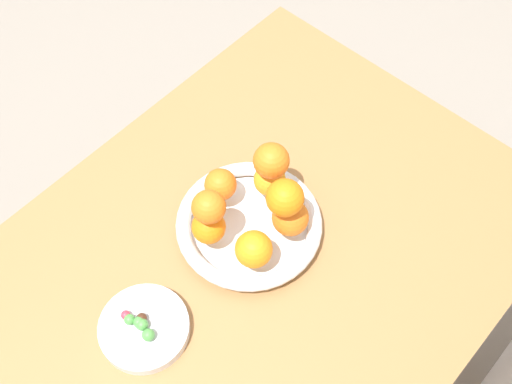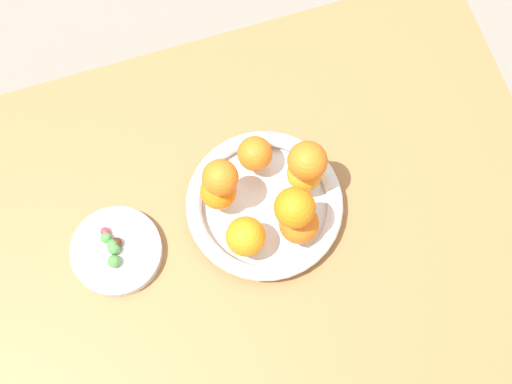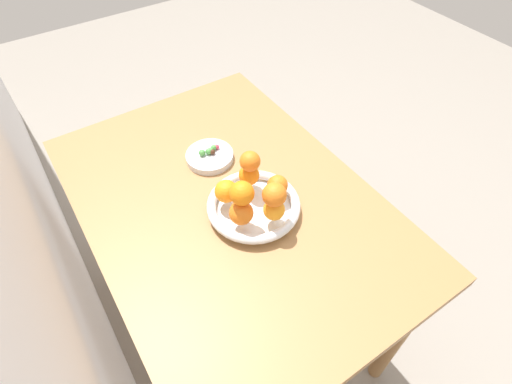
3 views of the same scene
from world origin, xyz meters
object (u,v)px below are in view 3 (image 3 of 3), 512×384
at_px(orange_0, 274,210).
at_px(candy_ball_2, 209,151).
at_px(candy_ball_1, 212,152).
at_px(orange_5, 250,161).
at_px(candy_ball_0, 217,147).
at_px(candy_ball_4, 211,151).
at_px(orange_1, 277,185).
at_px(fruit_bowl, 254,206).
at_px(candy_ball_5, 214,148).
at_px(orange_6, 274,195).
at_px(orange_3, 226,191).
at_px(orange_4, 241,213).
at_px(candy_ball_3, 202,153).
at_px(dining_table, 230,219).
at_px(candy_dish, 210,157).
at_px(orange_2, 249,175).
at_px(orange_7, 242,193).

distance_m(orange_0, candy_ball_2, 0.33).
bearing_deg(candy_ball_1, orange_5, -173.42).
relative_size(candy_ball_0, candy_ball_4, 0.80).
height_order(orange_1, candy_ball_1, orange_1).
xyz_separation_m(fruit_bowl, candy_ball_5, (0.26, -0.02, 0.01)).
relative_size(orange_6, candy_ball_1, 3.54).
xyz_separation_m(orange_3, candy_ball_2, (0.20, -0.06, -0.04)).
relative_size(orange_4, candy_ball_3, 3.05).
height_order(dining_table, orange_5, orange_5).
relative_size(candy_dish, orange_2, 2.52).
bearing_deg(orange_1, orange_0, 138.70).
xyz_separation_m(orange_6, candy_ball_1, (0.32, 0.01, -0.10)).
bearing_deg(orange_3, orange_2, -77.48).
relative_size(orange_0, candy_ball_4, 2.97).
bearing_deg(candy_ball_4, orange_1, -165.55).
bearing_deg(candy_ball_0, orange_4, 162.47).
xyz_separation_m(orange_4, candy_ball_4, (0.29, -0.07, -0.04)).
distance_m(orange_0, orange_3, 0.14).
relative_size(orange_6, orange_7, 0.99).
bearing_deg(orange_2, candy_ball_3, 14.73).
bearing_deg(candy_ball_2, orange_2, -170.85).
xyz_separation_m(orange_2, candy_ball_1, (0.18, 0.02, -0.04)).
bearing_deg(candy_ball_3, fruit_bowl, -175.39).
bearing_deg(candy_ball_0, fruit_bowl, 172.97).
distance_m(candy_dish, candy_ball_5, 0.03).
distance_m(orange_3, candy_ball_0, 0.23).
bearing_deg(orange_2, orange_4, 139.03).
relative_size(candy_dish, candy_ball_1, 8.35).
relative_size(dining_table, orange_1, 19.16).
bearing_deg(orange_1, candy_ball_4, 14.45).
height_order(orange_3, orange_4, same).
relative_size(orange_0, candy_ball_1, 3.24).
distance_m(orange_7, candy_ball_0, 0.32).
xyz_separation_m(candy_ball_2, candy_ball_4, (0.00, -0.01, -0.00)).
distance_m(candy_dish, orange_7, 0.31).
relative_size(orange_0, orange_5, 1.01).
bearing_deg(dining_table, candy_ball_5, -18.03).
distance_m(orange_2, orange_4, 0.14).
distance_m(orange_2, candy_ball_2, 0.19).
bearing_deg(orange_3, fruit_bowl, -131.27).
relative_size(orange_3, candy_ball_1, 3.57).
bearing_deg(orange_2, candy_dish, 8.93).
bearing_deg(candy_dish, candy_ball_2, 34.88).
xyz_separation_m(candy_dish, candy_ball_3, (0.01, 0.02, 0.02)).
bearing_deg(candy_ball_2, candy_dish, -145.12).
distance_m(orange_5, candy_ball_1, 0.21).
height_order(orange_1, orange_2, same).
bearing_deg(candy_ball_4, candy_ball_2, 92.68).
relative_size(dining_table, candy_ball_4, 57.26).
relative_size(orange_7, candy_ball_3, 3.03).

